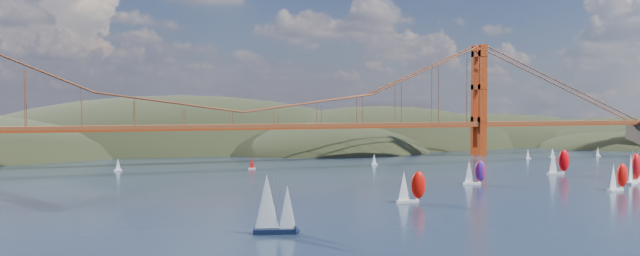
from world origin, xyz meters
The scene contains 14 objects.
headlands centered at (44.95, 278.29, -12.46)m, with size 725.00×225.00×96.00m.
bridge centered at (-1.75, 180.00, 32.23)m, with size 552.00×12.00×55.00m.
sloop_navy centered at (-29.21, 31.42, 5.67)m, with size 8.66×5.94×12.85m.
racer_0 centered at (14.46, 56.59, 4.26)m, with size 7.88×3.26×9.02m.
racer_1 centered at (81.84, 55.67, 4.21)m, with size 7.90×3.84×8.90m.
racer_3 centered at (96.02, 96.26, 4.75)m, with size 8.82×3.71×10.04m.
racer_4 centered at (99.48, 66.51, 5.13)m, with size 9.67×6.97×10.86m.
racer_rwb centered at (51.07, 82.34, 4.03)m, with size 7.56×3.55×8.54m.
distant_boat_3 centered at (-52.14, 163.82, 2.41)m, with size 3.00×2.00×4.70m.
distant_boat_4 centered at (129.27, 154.08, 2.41)m, with size 3.00×2.00×4.70m.
distant_boat_5 centered at (145.59, 156.65, 2.41)m, with size 3.00×2.00×4.70m.
distant_boat_6 centered at (170.95, 154.18, 2.41)m, with size 3.00×2.00×4.70m.
distant_boat_8 centered at (49.01, 151.29, 2.41)m, with size 3.00×2.00×4.70m.
distant_boat_9 centered at (-2.86, 152.93, 2.41)m, with size 3.00×2.00×4.70m.
Camera 1 is at (-62.14, -83.47, 24.61)m, focal length 35.00 mm.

